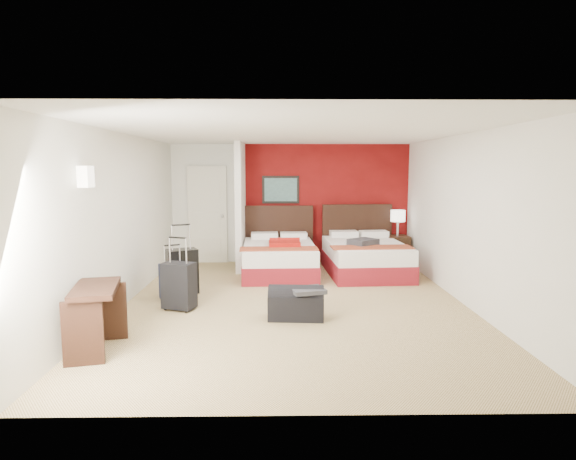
{
  "coord_description": "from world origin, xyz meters",
  "views": [
    {
      "loc": [
        -0.21,
        -6.91,
        1.99
      ],
      "look_at": [
        -0.08,
        0.8,
        1.0
      ],
      "focal_mm": 29.89,
      "sensor_mm": 36.0,
      "label": 1
    }
  ],
  "objects_px": {
    "nightstand": "(397,251)",
    "table_lamp": "(398,223)",
    "bed_right": "(365,258)",
    "suitcase_black": "(182,273)",
    "duffel_bag": "(296,305)",
    "red_suitcase_open": "(284,242)",
    "suitcase_navy": "(173,283)",
    "bed_left": "(279,259)",
    "suitcase_charcoal": "(179,287)",
    "desk": "(97,319)"
  },
  "relations": [
    {
      "from": "nightstand",
      "to": "table_lamp",
      "type": "distance_m",
      "value": 0.57
    },
    {
      "from": "table_lamp",
      "to": "bed_right",
      "type": "bearing_deg",
      "value": -135.22
    },
    {
      "from": "suitcase_black",
      "to": "duffel_bag",
      "type": "height_order",
      "value": "suitcase_black"
    },
    {
      "from": "red_suitcase_open",
      "to": "suitcase_navy",
      "type": "bearing_deg",
      "value": -138.58
    },
    {
      "from": "bed_left",
      "to": "bed_right",
      "type": "bearing_deg",
      "value": -1.78
    },
    {
      "from": "red_suitcase_open",
      "to": "duffel_bag",
      "type": "distance_m",
      "value": 2.65
    },
    {
      "from": "nightstand",
      "to": "bed_left",
      "type": "bearing_deg",
      "value": -166.37
    },
    {
      "from": "red_suitcase_open",
      "to": "suitcase_navy",
      "type": "relative_size",
      "value": 1.46
    },
    {
      "from": "bed_right",
      "to": "table_lamp",
      "type": "relative_size",
      "value": 3.78
    },
    {
      "from": "table_lamp",
      "to": "suitcase_charcoal",
      "type": "bearing_deg",
      "value": -141.23
    },
    {
      "from": "nightstand",
      "to": "suitcase_black",
      "type": "height_order",
      "value": "suitcase_black"
    },
    {
      "from": "bed_left",
      "to": "desk",
      "type": "distance_m",
      "value": 4.32
    },
    {
      "from": "red_suitcase_open",
      "to": "suitcase_black",
      "type": "bearing_deg",
      "value": -142.53
    },
    {
      "from": "table_lamp",
      "to": "suitcase_charcoal",
      "type": "relative_size",
      "value": 0.82
    },
    {
      "from": "nightstand",
      "to": "suitcase_charcoal",
      "type": "bearing_deg",
      "value": -145.83
    },
    {
      "from": "bed_left",
      "to": "suitcase_charcoal",
      "type": "height_order",
      "value": "suitcase_charcoal"
    },
    {
      "from": "nightstand",
      "to": "suitcase_black",
      "type": "relative_size",
      "value": 0.88
    },
    {
      "from": "suitcase_black",
      "to": "suitcase_charcoal",
      "type": "xyz_separation_m",
      "value": [
        0.12,
        -0.8,
        -0.03
      ]
    },
    {
      "from": "table_lamp",
      "to": "suitcase_navy",
      "type": "bearing_deg",
      "value": -147.58
    },
    {
      "from": "bed_left",
      "to": "nightstand",
      "type": "xyz_separation_m",
      "value": [
        2.43,
        0.8,
        0.02
      ]
    },
    {
      "from": "bed_right",
      "to": "suitcase_charcoal",
      "type": "xyz_separation_m",
      "value": [
        -3.05,
        -2.3,
        0.02
      ]
    },
    {
      "from": "table_lamp",
      "to": "suitcase_charcoal",
      "type": "xyz_separation_m",
      "value": [
        -3.84,
        -3.08,
        -0.56
      ]
    },
    {
      "from": "suitcase_black",
      "to": "suitcase_navy",
      "type": "relative_size",
      "value": 1.32
    },
    {
      "from": "desk",
      "to": "suitcase_charcoal",
      "type": "bearing_deg",
      "value": 57.26
    },
    {
      "from": "bed_right",
      "to": "table_lamp",
      "type": "xyz_separation_m",
      "value": [
        0.79,
        0.79,
        0.58
      ]
    },
    {
      "from": "nightstand",
      "to": "suitcase_navy",
      "type": "height_order",
      "value": "nightstand"
    },
    {
      "from": "nightstand",
      "to": "desk",
      "type": "xyz_separation_m",
      "value": [
        -4.4,
        -4.64,
        0.06
      ]
    },
    {
      "from": "bed_left",
      "to": "nightstand",
      "type": "height_order",
      "value": "nightstand"
    },
    {
      "from": "table_lamp",
      "to": "bed_left",
      "type": "bearing_deg",
      "value": -161.76
    },
    {
      "from": "bed_right",
      "to": "suitcase_black",
      "type": "bearing_deg",
      "value": -157.96
    },
    {
      "from": "bed_left",
      "to": "suitcase_charcoal",
      "type": "relative_size",
      "value": 2.97
    },
    {
      "from": "suitcase_navy",
      "to": "duffel_bag",
      "type": "bearing_deg",
      "value": -53.0
    },
    {
      "from": "suitcase_navy",
      "to": "suitcase_black",
      "type": "bearing_deg",
      "value": 48.18
    },
    {
      "from": "red_suitcase_open",
      "to": "table_lamp",
      "type": "xyz_separation_m",
      "value": [
        2.33,
        0.9,
        0.26
      ]
    },
    {
      "from": "red_suitcase_open",
      "to": "suitcase_black",
      "type": "relative_size",
      "value": 1.1
    },
    {
      "from": "bed_right",
      "to": "nightstand",
      "type": "height_order",
      "value": "nightstand"
    },
    {
      "from": "red_suitcase_open",
      "to": "suitcase_black",
      "type": "xyz_separation_m",
      "value": [
        -1.63,
        -1.38,
        -0.27
      ]
    },
    {
      "from": "bed_right",
      "to": "table_lamp",
      "type": "bearing_deg",
      "value": 41.56
    },
    {
      "from": "table_lamp",
      "to": "duffel_bag",
      "type": "bearing_deg",
      "value": -122.02
    },
    {
      "from": "nightstand",
      "to": "suitcase_black",
      "type": "bearing_deg",
      "value": -154.65
    },
    {
      "from": "bed_left",
      "to": "suitcase_black",
      "type": "xyz_separation_m",
      "value": [
        -1.53,
        -1.48,
        0.06
      ]
    },
    {
      "from": "duffel_bag",
      "to": "table_lamp",
      "type": "bearing_deg",
      "value": 62.04
    },
    {
      "from": "red_suitcase_open",
      "to": "suitcase_navy",
      "type": "distance_m",
      "value": 2.41
    },
    {
      "from": "desk",
      "to": "nightstand",
      "type": "bearing_deg",
      "value": 33.62
    },
    {
      "from": "table_lamp",
      "to": "nightstand",
      "type": "bearing_deg",
      "value": 0.0
    },
    {
      "from": "suitcase_black",
      "to": "duffel_bag",
      "type": "relative_size",
      "value": 0.96
    },
    {
      "from": "suitcase_black",
      "to": "suitcase_navy",
      "type": "bearing_deg",
      "value": -130.83
    },
    {
      "from": "nightstand",
      "to": "suitcase_navy",
      "type": "relative_size",
      "value": 1.16
    },
    {
      "from": "red_suitcase_open",
      "to": "bed_left",
      "type": "bearing_deg",
      "value": 132.15
    },
    {
      "from": "bed_right",
      "to": "red_suitcase_open",
      "type": "xyz_separation_m",
      "value": [
        -1.54,
        -0.11,
        0.33
      ]
    }
  ]
}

